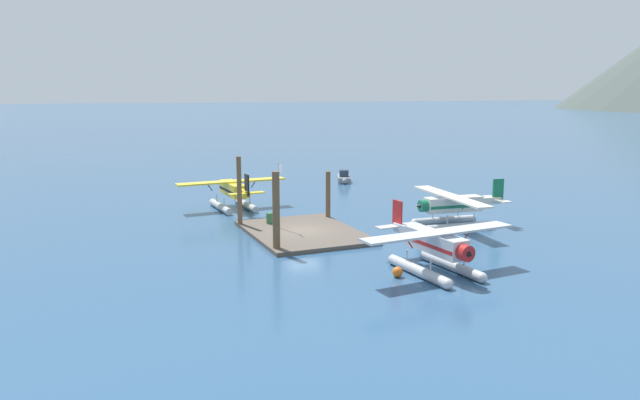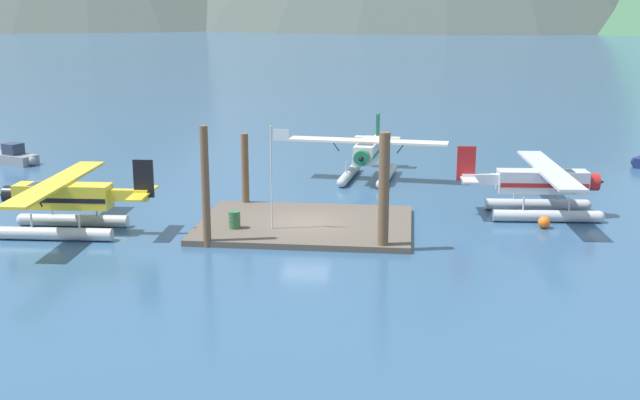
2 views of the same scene
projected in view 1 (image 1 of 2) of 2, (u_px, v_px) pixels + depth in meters
The scene contains 12 objects.
ground_plane at pixel (303, 234), 45.93m from camera, with size 1200.00×1200.00×0.00m, color #2D5175.
dock_platform at pixel (303, 232), 45.90m from camera, with size 10.94×8.07×0.30m, color brown.
piling_near_left at pixel (239, 192), 47.73m from camera, with size 0.38×0.38×5.83m, color brown.
piling_near_right at pixel (276, 212), 40.29m from camera, with size 0.51×0.51×5.63m, color brown.
piling_far_left at pixel (328, 196), 50.60m from camera, with size 0.41×0.41×4.25m, color brown.
flagpole at pixel (279, 187), 45.96m from camera, with size 0.95×0.10×5.22m.
fuel_drum at pixel (270, 218), 48.25m from camera, with size 0.62×0.62×0.88m.
mooring_buoy at pixel (398, 272), 35.20m from camera, with size 0.64×0.64×0.64m, color orange.
seaplane_cream_bow_right at pixel (453, 209), 47.94m from camera, with size 10.49×7.96×3.84m.
seaplane_yellow_port_aft at pixel (233, 193), 55.55m from camera, with size 7.98×10.45×3.84m.
seaplane_silver_stbd_fwd at pixel (436, 248), 35.74m from camera, with size 7.97×10.47×3.84m.
boat_grey_open_west at pixel (344, 178), 72.73m from camera, with size 4.61×3.01×1.50m.
Camera 1 is at (41.67, -16.22, 10.90)m, focal length 33.06 mm.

